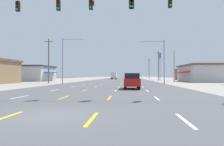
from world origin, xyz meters
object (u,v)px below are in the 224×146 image
object	(u,v)px
hatchback_far_right_midfar	(135,77)
streetlight_left_row_0	(65,57)
sedan_far_left_far	(113,77)
hatchback_inner_right_near	(129,79)
streetlight_right_row_0	(161,58)
box_truck_inner_left_mid	(114,75)
suv_inner_right_nearest	(132,81)
pole_sign_right_row_1	(174,56)
pole_sign_right_row_2	(160,59)

from	to	relation	value
hatchback_far_right_midfar	streetlight_left_row_0	xyz separation A→B (m)	(-16.50, -68.91, 4.68)
sedan_far_left_far	hatchback_inner_right_near	bearing A→B (deg)	-82.71
streetlight_right_row_0	box_truck_inner_left_mid	bearing A→B (deg)	103.75
suv_inner_right_nearest	streetlight_left_row_0	distance (m)	19.95
streetlight_left_row_0	pole_sign_right_row_1	bearing A→B (deg)	29.48
box_truck_inner_left_mid	streetlight_right_row_0	xyz separation A→B (m)	(12.91, -52.78, 3.32)
sedan_far_left_far	pole_sign_right_row_2	distance (m)	63.33
sedan_far_left_far	streetlight_left_row_0	distance (m)	92.10
pole_sign_right_row_1	streetlight_right_row_0	distance (m)	15.17
streetlight_left_row_0	sedan_far_left_far	bearing A→B (deg)	88.29
hatchback_far_right_midfar	streetlight_left_row_0	distance (m)	71.01
box_truck_inner_left_mid	streetlight_left_row_0	size ratio (longest dim) A/B	0.77
hatchback_far_right_midfar	streetlight_right_row_0	xyz separation A→B (m)	(2.72, -68.91, 4.37)
hatchback_inner_right_near	pole_sign_right_row_1	distance (m)	13.43
box_truck_inner_left_mid	hatchback_far_right_midfar	bearing A→B (deg)	57.70
hatchback_inner_right_near	streetlight_right_row_0	distance (m)	14.03
hatchback_far_right_midfar	sedan_far_left_far	xyz separation A→B (m)	(-13.76, 23.03, -0.03)
pole_sign_right_row_1	hatchback_far_right_midfar	bearing A→B (deg)	98.58
box_truck_inner_left_mid	streetlight_right_row_0	world-z (taller)	streetlight_right_row_0
box_truck_inner_left_mid	streetlight_right_row_0	bearing A→B (deg)	-76.25
streetlight_left_row_0	hatchback_inner_right_near	bearing A→B (deg)	42.23
hatchback_inner_right_near	hatchback_far_right_midfar	size ratio (longest dim) A/B	1.00
pole_sign_right_row_1	suv_inner_right_nearest	bearing A→B (deg)	-112.17
box_truck_inner_left_mid	pole_sign_right_row_1	xyz separation A→B (m)	(18.48, -38.77, 5.01)
suv_inner_right_nearest	pole_sign_right_row_2	xyz separation A→B (m)	(10.71, 46.87, 6.36)
pole_sign_right_row_2	hatchback_inner_right_near	bearing A→B (deg)	-117.79
streetlight_right_row_0	suv_inner_right_nearest	bearing A→B (deg)	-112.67
suv_inner_right_nearest	sedan_far_left_far	size ratio (longest dim) A/B	1.09
hatchback_far_right_midfar	streetlight_right_row_0	world-z (taller)	streetlight_right_row_0
hatchback_inner_right_near	streetlight_left_row_0	xyz separation A→B (m)	(-13.00, -11.79, 4.68)
box_truck_inner_left_mid	pole_sign_right_row_2	bearing A→B (deg)	-48.70
suv_inner_right_nearest	streetlight_right_row_0	size ratio (longest dim) A/B	0.57
hatchback_inner_right_near	box_truck_inner_left_mid	distance (m)	41.54
pole_sign_right_row_2	streetlight_left_row_0	bearing A→B (deg)	-126.30
hatchback_far_right_midfar	streetlight_left_row_0	world-z (taller)	streetlight_left_row_0
suv_inner_right_nearest	pole_sign_right_row_1	distance (m)	31.03
box_truck_inner_left_mid	pole_sign_right_row_1	distance (m)	43.24
suv_inner_right_nearest	streetlight_left_row_0	world-z (taller)	streetlight_left_row_0
suv_inner_right_nearest	sedan_far_left_far	distance (m)	106.69
suv_inner_right_nearest	pole_sign_right_row_2	size ratio (longest dim) A/B	0.52
suv_inner_right_nearest	hatchback_far_right_midfar	world-z (taller)	suv_inner_right_nearest
streetlight_right_row_0	hatchback_far_right_midfar	bearing A→B (deg)	92.26
sedan_far_left_far	streetlight_right_row_0	world-z (taller)	streetlight_right_row_0
hatchback_inner_right_near	streetlight_left_row_0	world-z (taller)	streetlight_left_row_0
suv_inner_right_nearest	hatchback_inner_right_near	xyz separation A→B (m)	(-0.28, 26.02, -0.24)
box_truck_inner_left_mid	pole_sign_right_row_1	bearing A→B (deg)	-64.52
hatchback_far_right_midfar	sedan_far_left_far	bearing A→B (deg)	120.86
streetlight_left_row_0	suv_inner_right_nearest	bearing A→B (deg)	-46.98
hatchback_inner_right_near	suv_inner_right_nearest	bearing A→B (deg)	-89.39
hatchback_inner_right_near	hatchback_far_right_midfar	xyz separation A→B (m)	(3.50, 57.12, 0.00)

